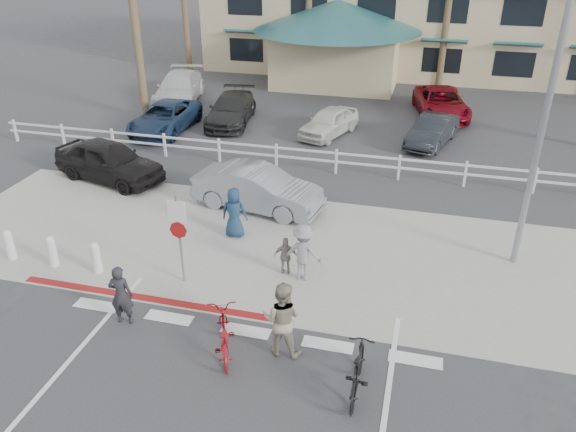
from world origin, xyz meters
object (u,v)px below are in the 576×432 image
(sign_post, at_px, (180,235))
(bike_red, at_px, (223,334))
(bike_black, at_px, (358,371))
(car_white_sedan, at_px, (258,189))
(car_red_compact, at_px, (109,161))

(sign_post, height_order, bike_red, sign_post)
(bike_black, xyz_separation_m, car_white_sedan, (-4.50, 7.57, 0.17))
(bike_black, distance_m, car_red_compact, 13.60)
(car_white_sedan, distance_m, car_red_compact, 6.19)
(bike_black, relative_size, car_red_compact, 0.42)
(sign_post, bearing_deg, car_white_sedan, 82.16)
(bike_red, height_order, car_red_compact, car_red_compact)
(sign_post, height_order, car_white_sedan, sign_post)
(bike_black, bearing_deg, sign_post, -29.09)
(bike_black, bearing_deg, bike_red, -8.54)
(bike_red, distance_m, car_white_sedan, 7.25)
(bike_red, bearing_deg, car_white_sedan, -101.63)
(bike_red, bearing_deg, sign_post, -72.20)
(bike_red, xyz_separation_m, bike_black, (3.10, -0.46, 0.06))
(car_red_compact, bearing_deg, bike_black, -113.35)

